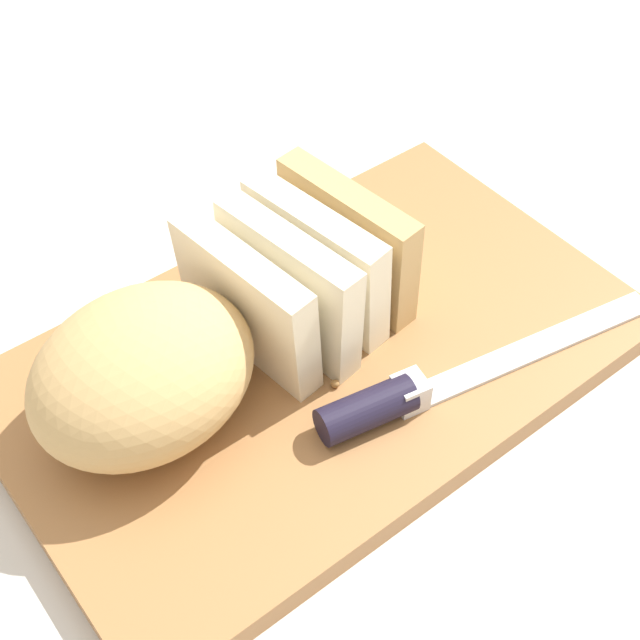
{
  "coord_description": "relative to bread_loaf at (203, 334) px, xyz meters",
  "views": [
    {
      "loc": [
        -0.24,
        -0.32,
        0.49
      ],
      "look_at": [
        0.0,
        0.0,
        0.05
      ],
      "focal_mm": 50.14,
      "sensor_mm": 36.0,
      "label": 1
    }
  ],
  "objects": [
    {
      "name": "bread_knife",
      "position": [
        0.09,
        -0.09,
        -0.03
      ],
      "size": [
        0.26,
        0.06,
        0.03
      ],
      "rotation": [
        0.0,
        0.0,
        -0.16
      ],
      "color": "silver",
      "rests_on": "cutting_board"
    },
    {
      "name": "crumb_near_knife",
      "position": [
        0.09,
        -0.03,
        -0.04
      ],
      "size": [
        0.01,
        0.01,
        0.01
      ],
      "primitive_type": "sphere",
      "color": "#A8753D",
      "rests_on": "cutting_board"
    },
    {
      "name": "ground_plane",
      "position": [
        0.07,
        -0.02,
        -0.06
      ],
      "size": [
        3.0,
        3.0,
        0.0
      ],
      "primitive_type": "plane",
      "color": "beige"
    },
    {
      "name": "bread_loaf",
      "position": [
        0.0,
        0.0,
        0.0
      ],
      "size": [
        0.27,
        0.15,
        0.09
      ],
      "rotation": [
        0.0,
        0.0,
        0.13
      ],
      "color": "tan",
      "rests_on": "cutting_board"
    },
    {
      "name": "crumb_near_loaf",
      "position": [
        0.06,
        -0.06,
        -0.04
      ],
      "size": [
        0.01,
        0.01,
        0.01
      ],
      "primitive_type": "sphere",
      "color": "#A8753D",
      "rests_on": "cutting_board"
    },
    {
      "name": "cutting_board",
      "position": [
        0.07,
        -0.02,
        -0.05
      ],
      "size": [
        0.44,
        0.28,
        0.02
      ],
      "primitive_type": "cube",
      "rotation": [
        0.0,
        0.0,
        0.03
      ],
      "color": "#9E6B3D",
      "rests_on": "ground_plane"
    }
  ]
}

